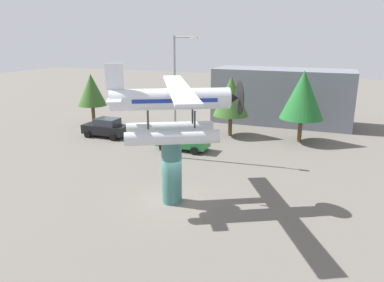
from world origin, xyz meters
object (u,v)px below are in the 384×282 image
object	(u,v)px
car_near_black	(106,128)
car_mid_green	(184,139)
streetlight_primary	(177,91)
storefront_building	(282,96)
floatplane_monument	(173,108)
tree_center_back	(303,95)
tree_east	(231,96)
display_pedestal	(172,171)
tree_west	(92,90)

from	to	relation	value
car_near_black	car_mid_green	bearing A→B (deg)	172.90
streetlight_primary	storefront_building	world-z (taller)	streetlight_primary
storefront_building	floatplane_monument	bearing A→B (deg)	-96.58
streetlight_primary	floatplane_monument	bearing A→B (deg)	-67.43
tree_center_back	car_mid_green	bearing A→B (deg)	-145.27
car_near_black	storefront_building	distance (m)	18.40
car_near_black	tree_east	size ratio (longest dim) A/B	0.77
display_pedestal	tree_east	size ratio (longest dim) A/B	0.67
car_mid_green	tree_east	bearing A→B (deg)	-111.95
tree_east	tree_center_back	bearing A→B (deg)	1.99
car_mid_green	streetlight_primary	xyz separation A→B (m)	(0.36, -2.01, 4.26)
floatplane_monument	car_near_black	xyz separation A→B (m)	(-11.43, 10.11, -4.44)
display_pedestal	tree_center_back	xyz separation A→B (m)	(5.31, 15.05, 2.31)
display_pedestal	tree_west	bearing A→B (deg)	138.08
car_mid_green	tree_center_back	distance (m)	10.84
car_near_black	streetlight_primary	bearing A→B (deg)	160.38
floatplane_monument	tree_center_back	bearing A→B (deg)	42.44
display_pedestal	car_near_black	xyz separation A→B (m)	(-11.31, 10.17, -0.95)
car_near_black	storefront_building	size ratio (longest dim) A/B	0.30
tree_center_back	car_near_black	bearing A→B (deg)	-163.64
floatplane_monument	streetlight_primary	world-z (taller)	streetlight_primary
car_near_black	tree_east	distance (m)	11.75
tree_west	tree_center_back	distance (m)	20.64
car_near_black	streetlight_primary	size ratio (longest dim) A/B	0.47
display_pedestal	car_mid_green	bearing A→B (deg)	109.21
display_pedestal	floatplane_monument	world-z (taller)	floatplane_monument
floatplane_monument	storefront_building	xyz separation A→B (m)	(2.53, 21.94, -2.49)
storefront_building	tree_center_back	world-z (taller)	tree_center_back
floatplane_monument	car_mid_green	bearing A→B (deg)	81.52
floatplane_monument	tree_east	size ratio (longest dim) A/B	1.76
floatplane_monument	tree_center_back	distance (m)	15.91
car_mid_green	tree_center_back	size ratio (longest dim) A/B	0.68
streetlight_primary	tree_center_back	bearing A→B (deg)	44.16
floatplane_monument	tree_west	size ratio (longest dim) A/B	1.83
car_near_black	display_pedestal	bearing A→B (deg)	138.04
car_near_black	car_mid_green	size ratio (longest dim) A/B	1.00
floatplane_monument	car_mid_green	distance (m)	10.65
car_mid_green	streetlight_primary	distance (m)	4.72
car_near_black	storefront_building	xyz separation A→B (m)	(13.96, 11.83, 1.95)
display_pedestal	streetlight_primary	bearing A→B (deg)	111.60
tree_west	floatplane_monument	bearing A→B (deg)	-41.58
floatplane_monument	tree_east	bearing A→B (deg)	65.49
car_near_black	tree_center_back	xyz separation A→B (m)	(16.62, 4.88, 3.25)
floatplane_monument	tree_center_back	xyz separation A→B (m)	(5.20, 14.99, -1.19)
car_mid_green	tree_center_back	bearing A→B (deg)	-145.27
floatplane_monument	storefront_building	distance (m)	22.22
display_pedestal	tree_center_back	world-z (taller)	tree_center_back
streetlight_primary	tree_center_back	world-z (taller)	streetlight_primary
floatplane_monument	car_near_black	bearing A→B (deg)	110.06
car_mid_green	storefront_building	xyz separation A→B (m)	(5.84, 12.84, 1.95)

